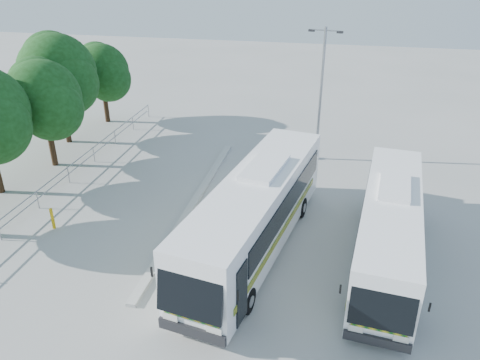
% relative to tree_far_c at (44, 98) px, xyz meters
% --- Properties ---
extents(ground, '(100.00, 100.00, 0.00)m').
position_rel_tree_far_c_xyz_m(ground, '(12.12, -5.10, -4.26)').
color(ground, '#AAAAA4').
rests_on(ground, ground).
extents(kerb_divider, '(0.40, 16.00, 0.15)m').
position_rel_tree_far_c_xyz_m(kerb_divider, '(9.82, -3.10, -4.18)').
color(kerb_divider, '#B2B2AD').
rests_on(kerb_divider, ground).
extents(railing, '(0.06, 22.00, 1.00)m').
position_rel_tree_far_c_xyz_m(railing, '(2.12, -1.10, -3.52)').
color(railing, gray).
rests_on(railing, ground).
extents(tree_far_c, '(4.97, 4.69, 6.49)m').
position_rel_tree_far_c_xyz_m(tree_far_c, '(0.00, 0.00, 0.00)').
color(tree_far_c, '#382314').
rests_on(tree_far_c, ground).
extents(tree_far_d, '(5.62, 5.30, 7.33)m').
position_rel_tree_far_c_xyz_m(tree_far_d, '(-1.19, 3.70, 0.56)').
color(tree_far_d, '#382314').
rests_on(tree_far_d, ground).
extents(tree_far_e, '(4.54, 4.28, 5.92)m').
position_rel_tree_far_c_xyz_m(tree_far_e, '(-0.51, 8.20, -0.37)').
color(tree_far_e, '#382314').
rests_on(tree_far_e, ground).
extents(coach_main, '(4.63, 12.68, 3.45)m').
position_rel_tree_far_c_xyz_m(coach_main, '(13.70, -6.32, -2.37)').
color(coach_main, white).
rests_on(coach_main, ground).
extents(coach_adjacent, '(3.42, 11.14, 3.04)m').
position_rel_tree_far_c_xyz_m(coach_adjacent, '(19.29, -6.07, -2.59)').
color(coach_adjacent, white).
rests_on(coach_adjacent, ground).
extents(lamppost, '(1.98, 0.54, 8.12)m').
position_rel_tree_far_c_xyz_m(lamppost, '(15.71, 4.31, 0.22)').
color(lamppost, '#93959B').
rests_on(lamppost, ground).
extents(bollard, '(0.17, 0.17, 1.07)m').
position_rel_tree_far_c_xyz_m(bollard, '(3.95, -6.68, -3.72)').
color(bollard, gold).
rests_on(bollard, ground).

